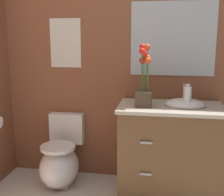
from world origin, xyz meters
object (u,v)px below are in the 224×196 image
(toilet, at_px, (61,161))
(vanity_cabinet, at_px, (170,150))
(wall_poster, at_px, (66,43))
(soap_bottle, at_px, (187,97))
(wall_mirror, at_px, (173,39))
(flower_vase, at_px, (144,84))

(toilet, bearing_deg, vanity_cabinet, -1.42)
(wall_poster, bearing_deg, soap_bottle, -15.90)
(wall_poster, bearing_deg, vanity_cabinet, -15.37)
(toilet, bearing_deg, wall_mirror, 14.08)
(vanity_cabinet, relative_size, wall_mirror, 1.30)
(wall_poster, xyz_separation_m, wall_mirror, (1.07, 0.00, 0.04))
(vanity_cabinet, height_order, wall_mirror, wall_mirror)
(toilet, relative_size, wall_poster, 1.41)
(flower_vase, bearing_deg, wall_poster, 156.45)
(toilet, height_order, wall_poster, wall_poster)
(flower_vase, height_order, wall_poster, wall_poster)
(flower_vase, height_order, wall_mirror, wall_mirror)
(vanity_cabinet, relative_size, flower_vase, 1.90)
(soap_bottle, xyz_separation_m, wall_mirror, (-0.13, 0.34, 0.49))
(flower_vase, bearing_deg, soap_bottle, 2.58)
(soap_bottle, bearing_deg, vanity_cabinet, 159.93)
(vanity_cabinet, bearing_deg, soap_bottle, -20.07)
(flower_vase, relative_size, wall_mirror, 0.69)
(toilet, bearing_deg, flower_vase, -6.34)
(soap_bottle, height_order, wall_mirror, wall_mirror)
(vanity_cabinet, distance_m, flower_vase, 0.67)
(flower_vase, bearing_deg, vanity_cabinet, 14.86)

